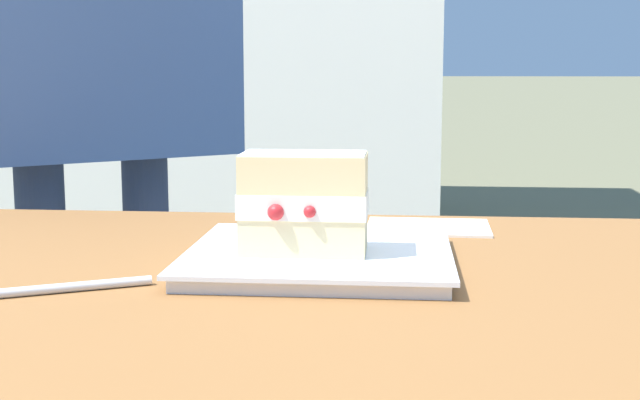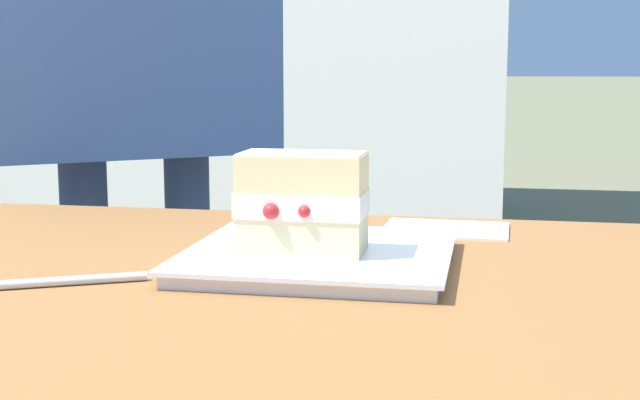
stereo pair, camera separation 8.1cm
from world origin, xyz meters
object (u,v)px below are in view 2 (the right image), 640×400
object	(u,v)px
dessert_fork	(27,284)
cake_slice	(302,202)
dessert_plate	(320,257)
paper_napkin	(446,229)

from	to	relation	value
dessert_fork	cake_slice	bearing A→B (deg)	-151.62
dessert_plate	paper_napkin	bearing A→B (deg)	-118.06
dessert_plate	cake_slice	distance (m)	0.06
cake_slice	paper_napkin	xyz separation A→B (m)	(-0.12, -0.22, -0.06)
dessert_plate	paper_napkin	size ratio (longest dim) A/B	1.71
cake_slice	dessert_fork	xyz separation A→B (m)	(0.21, 0.11, -0.06)
paper_napkin	dessert_fork	bearing A→B (deg)	45.04
dessert_plate	cake_slice	size ratio (longest dim) A/B	2.11
dessert_fork	paper_napkin	bearing A→B (deg)	-134.96
cake_slice	dessert_fork	distance (m)	0.24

